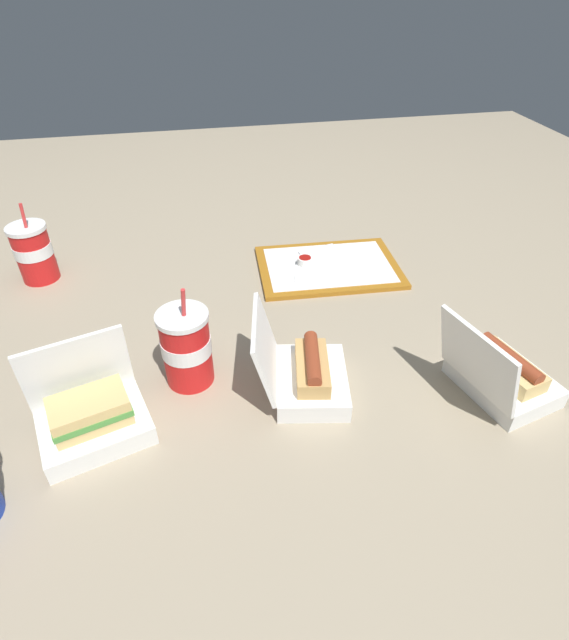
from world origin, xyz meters
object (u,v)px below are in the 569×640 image
object	(u,v)px
ketchup_cup	(305,261)
plastic_fork	(316,249)
clamshell_sandwich_back	(92,417)
soda_cup_center	(34,252)
clamshell_hotdog_center	(501,375)
soda_cup_back	(186,347)
food_tray	(328,267)
clamshell_hotdog_corner	(306,374)

from	to	relation	value
ketchup_cup	plastic_fork	size ratio (longest dim) A/B	0.36
plastic_fork	clamshell_sandwich_back	distance (m)	0.77
plastic_fork	soda_cup_center	size ratio (longest dim) A/B	0.53
clamshell_hotdog_center	soda_cup_back	bearing A→B (deg)	165.42
plastic_fork	food_tray	bearing A→B (deg)	-96.80
food_tray	soda_cup_back	world-z (taller)	soda_cup_back
ketchup_cup	soda_cup_back	distance (m)	0.49
food_tray	plastic_fork	world-z (taller)	plastic_fork
plastic_fork	clamshell_hotdog_corner	distance (m)	0.54
clamshell_sandwich_back	soda_cup_back	distance (m)	0.21
ketchup_cup	clamshell_sandwich_back	world-z (taller)	clamshell_sandwich_back
clamshell_hotdog_corner	soda_cup_back	world-z (taller)	soda_cup_back
food_tray	clamshell_hotdog_corner	world-z (taller)	clamshell_hotdog_corner
food_tray	soda_cup_center	world-z (taller)	soda_cup_center
ketchup_cup	clamshell_hotdog_corner	xyz separation A→B (m)	(-0.10, -0.44, 0.01)
clamshell_hotdog_corner	soda_cup_back	size ratio (longest dim) A/B	0.94
food_tray	plastic_fork	distance (m)	0.09
food_tray	clamshell_sandwich_back	distance (m)	0.72
ketchup_cup	plastic_fork	distance (m)	0.09
ketchup_cup	plastic_fork	xyz separation A→B (m)	(0.05, 0.08, -0.01)
clamshell_hotdog_center	clamshell_hotdog_corner	distance (m)	0.37
plastic_fork	clamshell_hotdog_corner	world-z (taller)	clamshell_hotdog_corner
food_tray	ketchup_cup	world-z (taller)	ketchup_cup
plastic_fork	soda_cup_center	world-z (taller)	soda_cup_center
clamshell_hotdog_corner	soda_cup_back	xyz separation A→B (m)	(-0.22, 0.07, 0.04)
soda_cup_back	clamshell_sandwich_back	bearing A→B (deg)	-147.17
ketchup_cup	soda_cup_back	xyz separation A→B (m)	(-0.32, -0.36, 0.06)
soda_cup_center	soda_cup_back	bearing A→B (deg)	-51.70
food_tray	clamshell_sandwich_back	xyz separation A→B (m)	(-0.55, -0.47, 0.04)
soda_cup_back	clamshell_hotdog_corner	bearing A→B (deg)	-18.79
food_tray	soda_cup_center	size ratio (longest dim) A/B	1.83
food_tray	soda_cup_back	distance (m)	0.53
soda_cup_center	plastic_fork	bearing A→B (deg)	-1.41
soda_cup_back	soda_cup_center	distance (m)	0.58
ketchup_cup	clamshell_hotdog_center	bearing A→B (deg)	-63.03
ketchup_cup	soda_cup_back	world-z (taller)	soda_cup_back
plastic_fork	ketchup_cup	bearing A→B (deg)	-138.61
plastic_fork	clamshell_hotdog_corner	bearing A→B (deg)	-121.37
plastic_fork	clamshell_sandwich_back	xyz separation A→B (m)	(-0.54, -0.55, 0.03)
food_tray	clamshell_hotdog_center	size ratio (longest dim) A/B	1.73
plastic_fork	clamshell_sandwich_back	size ratio (longest dim) A/B	0.52
clamshell_hotdog_corner	soda_cup_center	distance (m)	0.79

